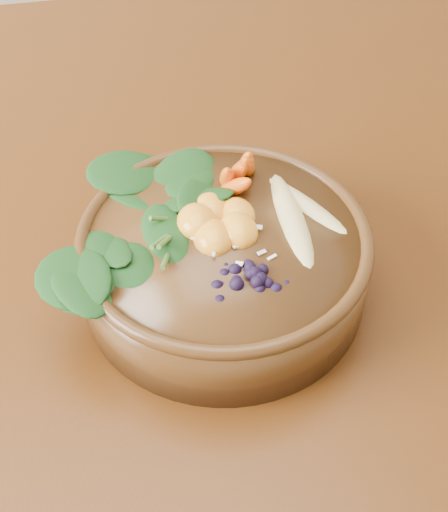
% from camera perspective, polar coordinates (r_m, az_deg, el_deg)
% --- Properties ---
extents(ground, '(4.00, 4.00, 0.00)m').
position_cam_1_polar(ground, '(1.41, -12.89, -19.22)').
color(ground, '#381E0F').
rests_on(ground, ground).
extents(stoneware_bowl, '(0.31, 0.31, 0.07)m').
position_cam_1_polar(stoneware_bowl, '(0.65, -0.00, -0.61)').
color(stoneware_bowl, '#4D2F13').
rests_on(stoneware_bowl, dining_table).
extents(kale_heap, '(0.20, 0.18, 0.04)m').
position_cam_1_polar(kale_heap, '(0.64, -5.21, 5.05)').
color(kale_heap, '#164516').
rests_on(kale_heap, stoneware_bowl).
extents(carrot_cluster, '(0.06, 0.06, 0.07)m').
position_cam_1_polar(carrot_cluster, '(0.67, 1.48, 8.83)').
color(carrot_cluster, orange).
rests_on(carrot_cluster, stoneware_bowl).
extents(banana_halves, '(0.09, 0.15, 0.03)m').
position_cam_1_polar(banana_halves, '(0.65, 6.12, 4.37)').
color(banana_halves, '#E0CC84').
rests_on(banana_halves, stoneware_bowl).
extents(mandarin_cluster, '(0.09, 0.10, 0.03)m').
position_cam_1_polar(mandarin_cluster, '(0.63, -0.41, 3.55)').
color(mandarin_cluster, orange).
rests_on(mandarin_cluster, stoneware_bowl).
extents(blueberry_pile, '(0.14, 0.11, 0.04)m').
position_cam_1_polar(blueberry_pile, '(0.58, 2.27, -0.52)').
color(blueberry_pile, black).
rests_on(blueberry_pile, stoneware_bowl).
extents(coconut_flakes, '(0.09, 0.08, 0.01)m').
position_cam_1_polar(coconut_flakes, '(0.61, 0.79, 0.80)').
color(coconut_flakes, white).
rests_on(coconut_flakes, stoneware_bowl).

